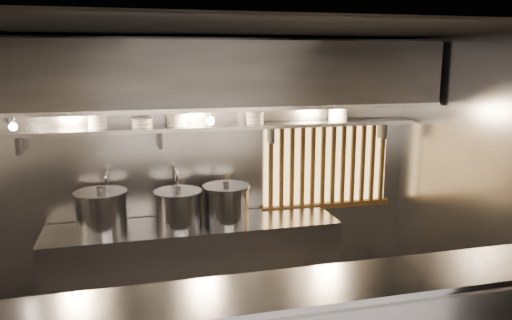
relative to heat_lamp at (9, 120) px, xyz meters
name	(u,v)px	position (x,y,z in m)	size (l,w,h in m)	color
ceiling	(247,30)	(1.90, -0.85, 0.73)	(4.50, 4.50, 0.00)	black
wall_back	(216,168)	(1.90, 0.65, -0.67)	(4.50, 4.50, 0.00)	gray
wall_right	(483,189)	(4.15, -0.85, -0.67)	(3.00, 3.00, 0.00)	gray
cooking_bench	(195,265)	(1.60, 0.28, -1.62)	(3.00, 0.70, 0.90)	#9E9EA3
bowl_shelf	(218,127)	(1.90, 0.47, -0.19)	(4.40, 0.34, 0.04)	#9E9EA3
exhaust_hood	(221,75)	(1.90, 0.25, 0.36)	(4.40, 0.81, 0.65)	#2D2D30
wood_screen	(327,164)	(3.20, 0.60, -0.69)	(1.56, 0.09, 1.04)	#FFC772
faucet_left	(107,186)	(0.75, 0.52, -0.76)	(0.04, 0.30, 0.50)	silver
faucet_right	(176,181)	(1.45, 0.52, -0.76)	(0.04, 0.30, 0.50)	silver
heat_lamp	(9,120)	(0.00, 0.00, 0.00)	(0.25, 0.35, 0.20)	#9E9EA3
pendant_bulb	(210,121)	(1.80, 0.35, -0.11)	(0.09, 0.09, 0.19)	#2D2D30
stock_pot_left	(101,211)	(0.69, 0.32, -0.97)	(0.62, 0.62, 0.44)	#9E9EA3
stock_pot_mid	(178,208)	(1.44, 0.25, -0.98)	(0.54, 0.54, 0.42)	#9E9EA3
stock_pot_right	(226,204)	(1.94, 0.26, -0.97)	(0.53, 0.53, 0.44)	#9E9EA3
bowl_stack_0	(98,120)	(0.70, 0.47, -0.08)	(0.20, 0.20, 0.17)	white
bowl_stack_1	(142,123)	(1.12, 0.47, -0.12)	(0.22, 0.22, 0.09)	white
bowl_stack_2	(177,120)	(1.47, 0.47, -0.10)	(0.22, 0.22, 0.13)	white
bowl_stack_3	(255,118)	(2.30, 0.47, -0.10)	(0.20, 0.20, 0.13)	white
bowl_stack_4	(338,113)	(3.25, 0.47, -0.08)	(0.22, 0.22, 0.17)	white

